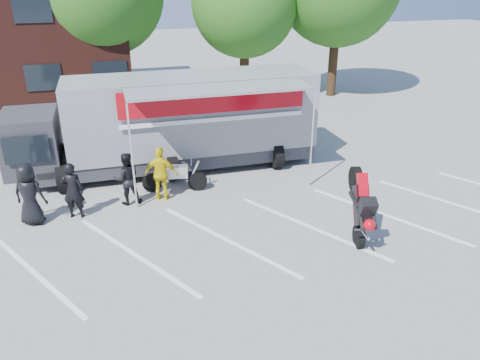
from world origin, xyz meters
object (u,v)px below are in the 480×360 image
stunt_bike_rider (351,233)px  spectator_leather_b (73,190)px  tree_mid (245,4)px  spectator_leather_a (29,194)px  parked_motorcycle (176,191)px  spectator_leather_c (127,179)px  spectator_hivis (161,174)px  transporter_truck (181,167)px

stunt_bike_rider → spectator_leather_b: size_ratio=1.27×
tree_mid → spectator_leather_a: 15.65m
parked_motorcycle → spectator_leather_c: (-1.50, -0.46, 0.81)m
parked_motorcycle → spectator_leather_a: bearing=115.6°
spectator_leather_a → spectator_hivis: size_ratio=1.05×
parked_motorcycle → spectator_hivis: size_ratio=1.24×
spectator_leather_b → spectator_hivis: 2.58m
parked_motorcycle → tree_mid: bearing=-15.2°
transporter_truck → parked_motorcycle: (-0.53, -1.91, 0.00)m
tree_mid → stunt_bike_rider: tree_mid is taller
tree_mid → spectator_leather_c: size_ratio=4.72×
spectator_leather_c → spectator_leather_a: bearing=7.8°
stunt_bike_rider → spectator_hivis: (-4.60, 3.52, 0.85)m
stunt_bike_rider → spectator_hivis: size_ratio=1.25×
spectator_leather_b → spectator_hivis: bearing=-155.0°
transporter_truck → spectator_leather_b: (-3.55, -2.83, 0.84)m
transporter_truck → spectator_leather_c: 3.22m
parked_motorcycle → spectator_hivis: bearing=148.6°
spectator_leather_a → spectator_leather_c: (2.66, 0.49, -0.07)m
transporter_truck → spectator_leather_a: spectator_leather_a is taller
spectator_leather_c → spectator_hivis: size_ratio=0.96×
spectator_leather_a → spectator_leather_b: bearing=-155.6°
stunt_bike_rider → spectator_leather_c: 6.70m
stunt_bike_rider → spectator_leather_b: bearing=169.3°
parked_motorcycle → stunt_bike_rider: (4.12, -4.00, 0.00)m
stunt_bike_rider → spectator_hivis: bearing=155.2°
transporter_truck → stunt_bike_rider: transporter_truck is taller
transporter_truck → spectator_hivis: size_ratio=6.07×
spectator_leather_b → spectator_leather_c: (1.52, 0.45, -0.02)m
spectator_leather_a → spectator_leather_c: size_ratio=1.09×
transporter_truck → stunt_bike_rider: bearing=-58.1°
stunt_bike_rider → spectator_leather_c: (-5.62, 3.54, 0.81)m
parked_motorcycle → stunt_bike_rider: 5.75m
transporter_truck → spectator_hivis: bearing=-112.0°
transporter_truck → spectator_hivis: spectator_hivis is taller
spectator_leather_a → spectator_leather_c: bearing=-147.0°
spectator_leather_a → spectator_leather_b: size_ratio=1.06×
spectator_leather_a → spectator_leather_c: 2.70m
transporter_truck → parked_motorcycle: transporter_truck is taller
spectator_leather_b → spectator_leather_c: spectator_leather_b is taller
parked_motorcycle → spectator_leather_a: size_ratio=1.19×
spectator_hivis → transporter_truck: bearing=-92.5°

